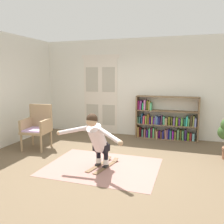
{
  "coord_description": "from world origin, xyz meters",
  "views": [
    {
      "loc": [
        1.52,
        -4.43,
        1.84
      ],
      "look_at": [
        -0.04,
        0.35,
        1.05
      ],
      "focal_mm": 38.01,
      "sensor_mm": 36.0,
      "label": 1
    }
  ],
  "objects_px": {
    "wicker_chair": "(38,126)",
    "person_skier": "(97,137)",
    "skis_pair": "(103,165)",
    "bookshelf": "(164,122)"
  },
  "relations": [
    {
      "from": "bookshelf",
      "to": "skis_pair",
      "type": "xyz_separation_m",
      "value": [
        -0.96,
        -2.51,
        -0.47
      ]
    },
    {
      "from": "bookshelf",
      "to": "skis_pair",
      "type": "bearing_deg",
      "value": -110.85
    },
    {
      "from": "skis_pair",
      "to": "person_skier",
      "type": "relative_size",
      "value": 0.62
    },
    {
      "from": "wicker_chair",
      "to": "person_skier",
      "type": "bearing_deg",
      "value": -23.73
    },
    {
      "from": "skis_pair",
      "to": "person_skier",
      "type": "bearing_deg",
      "value": -102.13
    },
    {
      "from": "bookshelf",
      "to": "person_skier",
      "type": "distance_m",
      "value": 2.91
    },
    {
      "from": "bookshelf",
      "to": "person_skier",
      "type": "xyz_separation_m",
      "value": [
        -1.0,
        -2.73,
        0.17
      ]
    },
    {
      "from": "skis_pair",
      "to": "person_skier",
      "type": "distance_m",
      "value": 0.68
    },
    {
      "from": "skis_pair",
      "to": "person_skier",
      "type": "xyz_separation_m",
      "value": [
        -0.05,
        -0.22,
        0.64
      ]
    },
    {
      "from": "wicker_chair",
      "to": "person_skier",
      "type": "distance_m",
      "value": 2.11
    }
  ]
}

